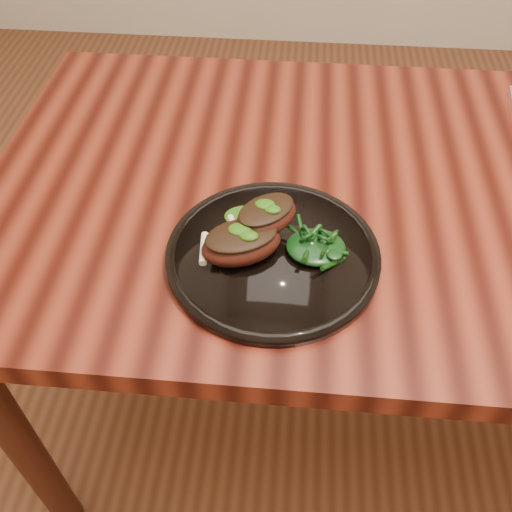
{
  "coord_description": "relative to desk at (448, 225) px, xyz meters",
  "views": [
    {
      "loc": [
        -0.27,
        -0.75,
        1.37
      ],
      "look_at": [
        -0.32,
        -0.21,
        0.78
      ],
      "focal_mm": 40.0,
      "sensor_mm": 36.0,
      "label": 1
    }
  ],
  "objects": [
    {
      "name": "herb_smear",
      "position": [
        -0.34,
        -0.12,
        0.1
      ],
      "size": [
        0.08,
        0.05,
        0.01
      ],
      "primitive_type": "ellipsoid",
      "color": "#164107",
      "rests_on": "plate"
    },
    {
      "name": "lamb_chop_front",
      "position": [
        -0.34,
        -0.2,
        0.13
      ],
      "size": [
        0.14,
        0.12,
        0.05
      ],
      "color": "#3B120B",
      "rests_on": "plate"
    },
    {
      "name": "desk",
      "position": [
        0.0,
        0.0,
        0.0
      ],
      "size": [
        1.6,
        0.8,
        0.75
      ],
      "color": "black",
      "rests_on": "ground"
    },
    {
      "name": "lamb_chop_back",
      "position": [
        -0.31,
        -0.16,
        0.14
      ],
      "size": [
        0.12,
        0.12,
        0.05
      ],
      "color": "#3B120B",
      "rests_on": "plate"
    },
    {
      "name": "greens_heap",
      "position": [
        -0.24,
        -0.18,
        0.11
      ],
      "size": [
        0.09,
        0.08,
        0.03
      ],
      "color": "black",
      "rests_on": "plate"
    },
    {
      "name": "plate",
      "position": [
        -0.3,
        -0.19,
        0.09
      ],
      "size": [
        0.31,
        0.31,
        0.02
      ],
      "color": "black",
      "rests_on": "desk"
    }
  ]
}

